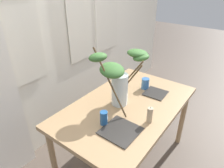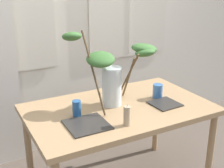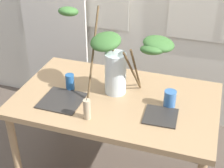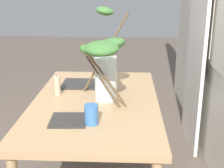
# 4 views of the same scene
# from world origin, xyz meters

# --- Properties ---
(back_wall_with_windows) EXTENTS (4.87, 0.14, 2.84)m
(back_wall_with_windows) POSITION_xyz_m (-0.00, 0.99, 1.43)
(back_wall_with_windows) COLOR silver
(back_wall_with_windows) RESTS_ON ground
(dining_table) EXTENTS (1.39, 0.85, 0.76)m
(dining_table) POSITION_xyz_m (0.00, 0.00, 0.68)
(dining_table) COLOR tan
(dining_table) RESTS_ON ground
(vase_with_branches) EXTENTS (0.77, 0.34, 0.61)m
(vase_with_branches) POSITION_xyz_m (0.00, 0.07, 1.03)
(vase_with_branches) COLOR silver
(vase_with_branches) RESTS_ON dining_table
(drinking_glass_blue_left) EXTENTS (0.06, 0.06, 0.12)m
(drinking_glass_blue_left) POSITION_xyz_m (-0.35, 0.00, 0.82)
(drinking_glass_blue_left) COLOR #235693
(drinking_glass_blue_left) RESTS_ON dining_table
(drinking_glass_blue_right) EXTENTS (0.08, 0.08, 0.11)m
(drinking_glass_blue_right) POSITION_xyz_m (0.37, 0.01, 0.82)
(drinking_glass_blue_right) COLOR #386BAD
(drinking_glass_blue_right) RESTS_ON dining_table
(plate_square_left) EXTENTS (0.28, 0.28, 0.01)m
(plate_square_left) POSITION_xyz_m (-0.34, -0.16, 0.77)
(plate_square_left) COLOR #2D2B28
(plate_square_left) RESTS_ON dining_table
(plate_square_right) EXTENTS (0.22, 0.22, 0.01)m
(plate_square_right) POSITION_xyz_m (0.34, -0.13, 0.77)
(plate_square_right) COLOR #2D2B28
(plate_square_right) RESTS_ON dining_table
(pillar_candle) EXTENTS (0.05, 0.05, 0.15)m
(pillar_candle) POSITION_xyz_m (-0.10, -0.28, 0.83)
(pillar_candle) COLOR tan
(pillar_candle) RESTS_ON dining_table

